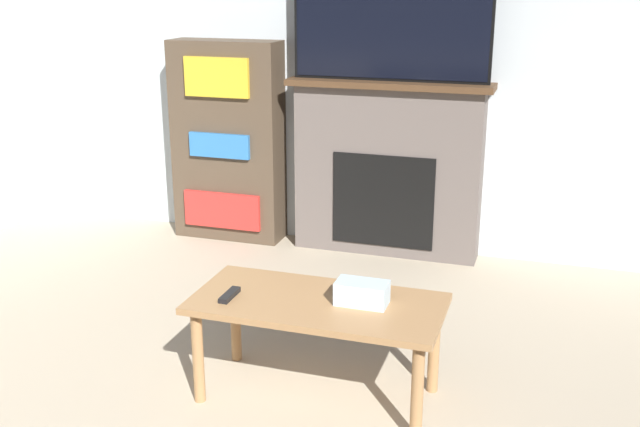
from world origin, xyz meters
name	(u,v)px	position (x,y,z in m)	size (l,w,h in m)	color
wall_back	(400,48)	(0.00, 4.25, 1.35)	(6.70, 0.06, 2.70)	silver
fireplace	(387,168)	(-0.03, 4.11, 0.58)	(1.33, 0.28, 1.16)	#605651
tv	(391,16)	(-0.03, 4.09, 1.55)	(1.26, 0.03, 0.79)	black
coffee_table	(317,314)	(0.10, 2.21, 0.40)	(1.08, 0.52, 0.46)	#A87A4C
tissue_box	(362,293)	(0.29, 2.24, 0.51)	(0.22, 0.12, 0.10)	silver
remote_control	(230,295)	(-0.27, 2.13, 0.47)	(0.04, 0.15, 0.02)	black
bookshelf	(228,142)	(-1.17, 4.09, 0.69)	(0.77, 0.29, 1.38)	#4C3D2D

